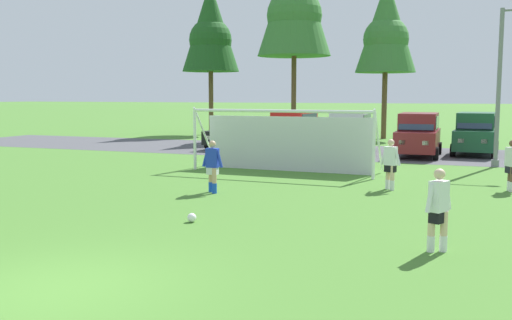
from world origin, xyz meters
name	(u,v)px	position (x,y,z in m)	size (l,w,h in m)	color
ground_plane	(312,171)	(0.00, 15.00, 0.00)	(400.00, 400.00, 0.00)	#477A2D
parking_lot_strip	(352,152)	(0.00, 23.16, 0.00)	(52.00, 8.40, 0.01)	#4C4C51
soccer_ball	(192,218)	(-0.23, 5.00, 0.11)	(0.22, 0.22, 0.22)	white
soccer_goal	(285,139)	(-0.95, 14.46, 1.29)	(7.46, 2.10, 2.57)	white
player_striker_near	(390,164)	(3.57, 11.50, 0.82)	(0.70, 0.37, 1.64)	beige
player_midfield_center	(212,167)	(-1.54, 8.94, 0.82)	(0.74, 0.34, 1.64)	tan
player_defender_far	(438,210)	(5.44, 4.41, 0.82)	(0.49, 0.65, 1.64)	beige
player_winger_left	(512,166)	(7.20, 12.57, 0.82)	(0.46, 0.68, 1.64)	brown
parked_car_slot_far_left	(234,133)	(-6.82, 22.86, 0.88)	(2.24, 4.30, 1.72)	black
parked_car_slot_left	(294,130)	(-3.34, 23.29, 1.11)	(2.30, 4.68, 2.16)	red
parked_car_slot_center_left	(350,131)	(-0.15, 23.23, 1.11)	(2.24, 4.65, 2.16)	#B2B2BC
parked_car_slot_center	(418,134)	(3.48, 22.23, 1.11)	(2.16, 4.61, 2.16)	maroon
parked_car_slot_center_right	(476,133)	(6.17, 24.18, 1.11)	(2.35, 4.71, 2.16)	#194C2D
tree_left_edge	(210,30)	(-13.17, 33.19, 8.06)	(4.40, 4.40, 11.72)	brown
tree_mid_left	(294,2)	(-6.23, 32.55, 9.67)	(5.27, 5.27, 14.05)	brown
tree_center_back	(386,28)	(0.16, 33.34, 7.63)	(4.16, 4.16, 11.09)	brown
street_lamp	(504,85)	(7.15, 19.12, 3.45)	(2.00, 0.32, 6.64)	slate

